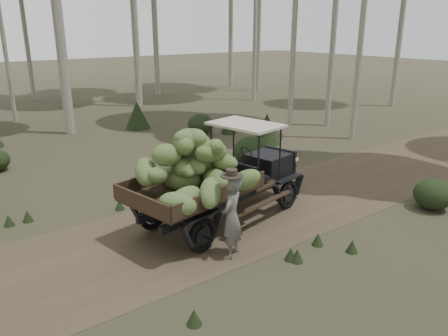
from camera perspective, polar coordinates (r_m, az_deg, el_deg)
The scene contains 5 objects.
ground at distance 10.39m, azimuth -7.83°, elevation -9.36°, with size 120.00×120.00×0.00m, color #473D2B.
dirt_track at distance 10.39m, azimuth -7.83°, elevation -9.34°, with size 70.00×4.00×0.01m, color brown.
banana_truck at distance 10.38m, azimuth -2.31°, elevation -0.05°, with size 5.41×3.08×2.64m.
farmer at distance 9.26m, azimuth 0.98°, elevation -6.32°, with size 0.79×0.72×1.98m.
undergrowth at distance 10.20m, azimuth -16.54°, elevation -7.06°, with size 20.83×21.63×1.33m.
Camera 1 is at (-4.33, -8.16, 4.76)m, focal length 35.00 mm.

